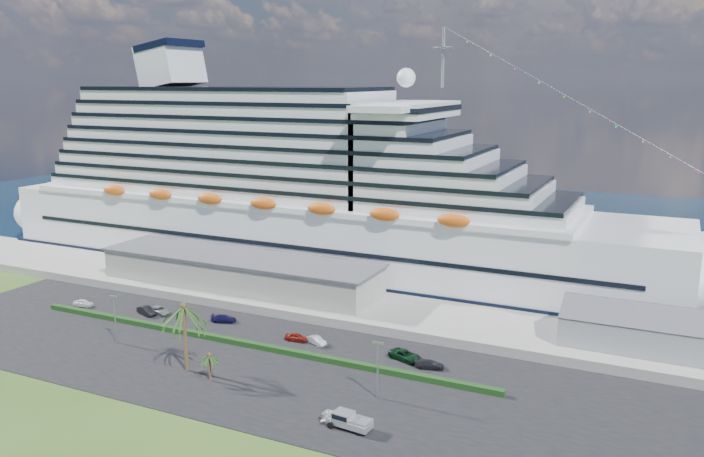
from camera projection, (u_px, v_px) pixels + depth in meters
The scene contains 22 objects.
ground at pixel (226, 394), 97.10m from camera, with size 420.00×420.00×0.00m, color #2F4B19.
asphalt_lot at pixel (267, 365), 106.80m from camera, with size 140.00×38.00×0.12m, color black.
wharf at pixel (348, 306), 132.21m from camera, with size 240.00×20.00×1.80m, color gray.
water at pixel (474, 224), 211.82m from camera, with size 420.00×160.00×0.02m, color black.
cruise_ship at pixel (309, 198), 159.06m from camera, with size 191.00×38.00×54.00m.
terminal_building at pixel (239, 270), 141.82m from camera, with size 61.00×15.00×6.30m.
port_shed at pixel (640, 330), 109.65m from camera, with size 24.00×12.31×7.37m.
hedge at pixel (243, 343), 114.45m from camera, with size 88.00×1.10×0.90m, color #143311.
lamp_post_left at pixel (115, 313), 114.77m from camera, with size 1.60×0.35×8.27m.
lamp_post_right at pixel (378, 363), 94.63m from camera, with size 1.60×0.35×8.27m.
palm_tall at pixel (184, 314), 102.87m from camera, with size 8.82×8.82×11.13m.
palm_short at pixel (209, 358), 100.41m from camera, with size 3.53×3.53×4.56m.
parked_car_0 at pixel (83, 303), 134.14m from camera, with size 1.63×4.04×1.38m, color white.
parked_car_1 at pixel (146, 311), 129.41m from camera, with size 1.64×4.71×1.55m, color black.
parked_car_2 at pixel (160, 310), 129.96m from camera, with size 2.27×4.93×1.37m, color gray.
parked_car_3 at pixel (224, 318), 125.55m from camera, with size 1.88×4.62×1.34m, color #151242.
parked_car_4 at pixel (297, 337), 116.40m from camera, with size 1.62×4.03×1.37m, color maroon.
parked_car_5 at pixel (317, 341), 114.95m from camera, with size 1.39×3.98×1.31m, color #AEB1B5.
parked_car_6 at pixel (405, 355), 108.54m from camera, with size 2.59×5.62×1.56m, color black.
parked_car_7 at pixel (430, 364), 105.44m from camera, with size 1.84×4.53×1.32m, color black.
pickup_truck at pixel (348, 420), 87.15m from camera, with size 6.22×2.76×2.13m.
boat_trailer at pixel (339, 418), 87.83m from camera, with size 5.98×4.34×1.66m.
Camera 1 is at (54.78, -73.48, 43.63)m, focal length 35.00 mm.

